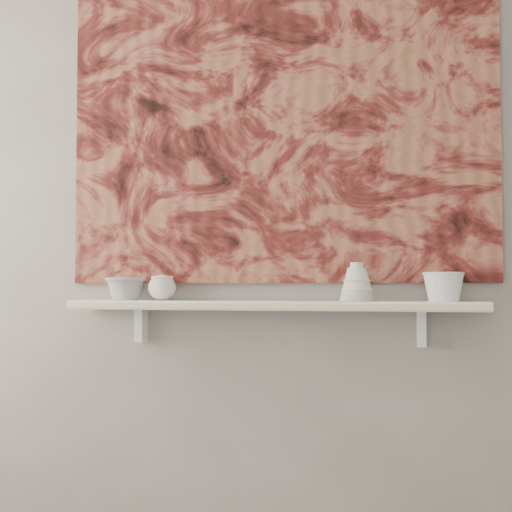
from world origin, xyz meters
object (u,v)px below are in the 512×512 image
(cup_cream, at_px, (162,288))
(bowl_white, at_px, (444,287))
(bell_vessel, at_px, (357,282))
(bowl_grey, at_px, (126,288))
(shelf, at_px, (272,305))
(painting, at_px, (276,126))

(cup_cream, height_order, bowl_white, bowl_white)
(bell_vessel, bearing_deg, bowl_grey, 180.00)
(bell_vessel, bearing_deg, cup_cream, 180.00)
(shelf, xyz_separation_m, bowl_white, (0.56, 0.00, 0.06))
(painting, height_order, bell_vessel, painting)
(bowl_grey, relative_size, cup_cream, 1.49)
(cup_cream, relative_size, bowl_white, 0.73)
(bowl_white, bearing_deg, shelf, 180.00)
(painting, bearing_deg, bowl_grey, -171.25)
(bowl_grey, distance_m, cup_cream, 0.14)
(bowl_grey, xyz_separation_m, bowl_white, (1.08, 0.00, 0.01))
(cup_cream, relative_size, bell_vessel, 0.76)
(shelf, bearing_deg, bowl_grey, 180.00)
(shelf, distance_m, bowl_white, 0.56)
(painting, relative_size, bowl_grey, 10.42)
(painting, height_order, bowl_grey, painting)
(bell_vessel, relative_size, bowl_white, 0.97)
(bowl_grey, bearing_deg, painting, 8.75)
(cup_cream, xyz_separation_m, bell_vessel, (0.67, 0.00, 0.02))
(painting, height_order, cup_cream, painting)
(bell_vessel, distance_m, bowl_white, 0.28)
(shelf, distance_m, bell_vessel, 0.29)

